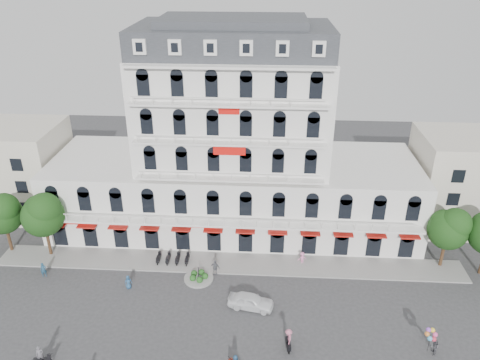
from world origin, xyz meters
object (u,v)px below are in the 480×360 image
object	(u,v)px
rider_west	(41,357)
rider_center	(288,339)
parked_car	(251,301)
balloon_vendor	(433,342)

from	to	relation	value
rider_west	rider_center	xyz separation A→B (m)	(21.26, 3.20, 0.20)
parked_car	balloon_vendor	bearing A→B (deg)	-96.96
rider_west	balloon_vendor	bearing A→B (deg)	-15.71
parked_car	balloon_vendor	xyz separation A→B (m)	(16.27, -4.92, 0.51)
parked_car	balloon_vendor	distance (m)	17.01
parked_car	rider_center	bearing A→B (deg)	-135.55
parked_car	rider_center	size ratio (longest dim) A/B	2.07
parked_car	rider_west	xyz separation A→B (m)	(-17.69, -8.39, 0.18)
parked_car	rider_west	distance (m)	19.58
balloon_vendor	parked_car	bearing A→B (deg)	163.17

